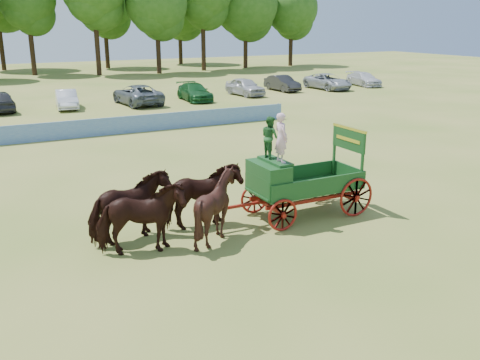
% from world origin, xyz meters
% --- Properties ---
extents(ground, '(160.00, 160.00, 0.00)m').
position_xyz_m(ground, '(0.00, 0.00, 0.00)').
color(ground, '#9C8A46').
rests_on(ground, ground).
extents(horse_lead_left, '(2.75, 1.66, 2.17)m').
position_xyz_m(horse_lead_left, '(-3.50, 0.54, 1.08)').
color(horse_lead_left, black).
rests_on(horse_lead_left, ground).
extents(horse_lead_right, '(2.77, 1.75, 2.17)m').
position_xyz_m(horse_lead_right, '(-3.50, 1.64, 1.08)').
color(horse_lead_right, black).
rests_on(horse_lead_right, ground).
extents(horse_wheel_left, '(2.08, 1.87, 2.17)m').
position_xyz_m(horse_wheel_left, '(-1.10, 0.54, 1.09)').
color(horse_wheel_left, black).
rests_on(horse_wheel_left, ground).
extents(horse_wheel_right, '(2.63, 1.32, 2.17)m').
position_xyz_m(horse_wheel_right, '(-1.10, 1.64, 1.08)').
color(horse_wheel_right, black).
rests_on(horse_wheel_right, ground).
extents(farm_dray, '(6.00, 2.00, 3.78)m').
position_xyz_m(farm_dray, '(1.87, 1.10, 1.60)').
color(farm_dray, '#9F1D0F').
rests_on(farm_dray, ground).
extents(sponsor_banner, '(26.00, 0.08, 1.05)m').
position_xyz_m(sponsor_banner, '(-1.00, 18.00, 0.53)').
color(sponsor_banner, '#1F54AC').
rests_on(sponsor_banner, ground).
extents(parked_cars, '(58.43, 7.38, 1.62)m').
position_xyz_m(parked_cars, '(3.75, 29.89, 0.75)').
color(parked_cars, silver).
rests_on(parked_cars, ground).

